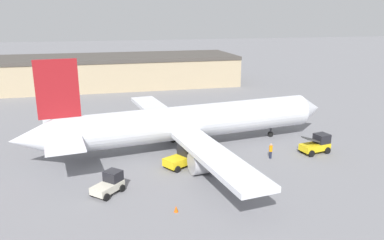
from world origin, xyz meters
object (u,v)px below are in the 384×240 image
baggage_tug (183,156)px  pushback_tug (109,184)px  ground_crew_worker (271,150)px  belt_loader_truck (317,144)px  safety_cone_near (176,209)px  airplane (185,123)px

baggage_tug → pushback_tug: (-7.82, -4.51, -0.16)m
ground_crew_worker → belt_loader_truck: size_ratio=0.48×
baggage_tug → safety_cone_near: 9.75m
ground_crew_worker → belt_loader_truck: (6.00, 0.38, 0.11)m
belt_loader_truck → safety_cone_near: belt_loader_truck is taller
airplane → pushback_tug: 13.60m
airplane → safety_cone_near: bearing=-113.4°
airplane → baggage_tug: airplane is taller
airplane → pushback_tug: bearing=-141.2°
airplane → baggage_tug: bearing=-112.9°
ground_crew_worker → pushback_tug: (-17.82, -4.17, -0.05)m
belt_loader_truck → airplane: bearing=149.8°
ground_crew_worker → belt_loader_truck: bearing=-118.8°
ground_crew_worker → baggage_tug: (-10.00, 0.34, 0.11)m
airplane → ground_crew_worker: size_ratio=22.01×
ground_crew_worker → pushback_tug: pushback_tug is taller
baggage_tug → belt_loader_truck: bearing=-29.6°
baggage_tug → belt_loader_truck: baggage_tug is taller
airplane → belt_loader_truck: 15.62m
belt_loader_truck → pushback_tug: 24.26m
airplane → ground_crew_worker: bearing=-40.5°
airplane → pushback_tug: size_ratio=11.97×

